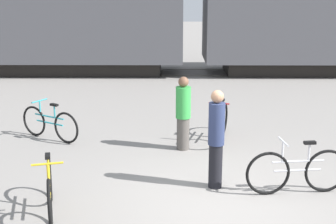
{
  "coord_description": "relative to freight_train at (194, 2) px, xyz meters",
  "views": [
    {
      "loc": [
        -0.85,
        -7.17,
        3.44
      ],
      "look_at": [
        -0.93,
        1.48,
        1.1
      ],
      "focal_mm": 50.0,
      "sensor_mm": 36.0,
      "label": 1
    }
  ],
  "objects": [
    {
      "name": "ground_plane",
      "position": [
        -0.0,
        -11.73,
        -2.83
      ],
      "size": [
        80.0,
        80.0,
        0.0
      ],
      "primitive_type": "plane",
      "color": "gray"
    },
    {
      "name": "bicycle_maroon",
      "position": [
        0.26,
        -8.62,
        -2.43
      ],
      "size": [
        0.56,
        1.67,
        0.94
      ],
      "color": "black",
      "rests_on": "ground_plane"
    },
    {
      "name": "rail_near",
      "position": [
        -0.0,
        -0.72,
        -2.82
      ],
      "size": [
        34.94,
        0.07,
        0.01
      ],
      "primitive_type": "cube",
      "color": "#4C4238",
      "rests_on": "ground_plane"
    },
    {
      "name": "bicycle_teal",
      "position": [
        -3.66,
        -8.62,
        -2.44
      ],
      "size": [
        1.52,
        0.96,
        0.9
      ],
      "color": "black",
      "rests_on": "ground_plane"
    },
    {
      "name": "person_in_green",
      "position": [
        -0.61,
        -9.26,
        -2.02
      ],
      "size": [
        0.32,
        0.32,
        1.6
      ],
      "rotation": [
        0.0,
        0.0,
        2.57
      ],
      "color": "#514C47",
      "rests_on": "ground_plane"
    },
    {
      "name": "rail_far",
      "position": [
        -0.0,
        0.72,
        -2.82
      ],
      "size": [
        34.94,
        0.07,
        0.01
      ],
      "primitive_type": "cube",
      "color": "#4C4238",
      "rests_on": "ground_plane"
    },
    {
      "name": "freight_train",
      "position": [
        0.0,
        0.0,
        0.0
      ],
      "size": [
        22.94,
        2.95,
        5.38
      ],
      "color": "black",
      "rests_on": "ground_plane"
    },
    {
      "name": "person_in_navy",
      "position": [
        -0.09,
        -11.25,
        -1.92
      ],
      "size": [
        0.28,
        0.28,
        1.75
      ],
      "rotation": [
        0.0,
        0.0,
        1.27
      ],
      "color": "black",
      "rests_on": "ground_plane"
    },
    {
      "name": "bicycle_silver",
      "position": [
        1.28,
        -11.5,
        -2.42
      ],
      "size": [
        1.79,
        0.46,
        0.96
      ],
      "color": "black",
      "rests_on": "ground_plane"
    },
    {
      "name": "bicycle_yellow",
      "position": [
        -2.74,
        -12.26,
        -2.43
      ],
      "size": [
        0.53,
        1.67,
        0.94
      ],
      "color": "black",
      "rests_on": "ground_plane"
    }
  ]
}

